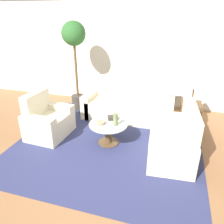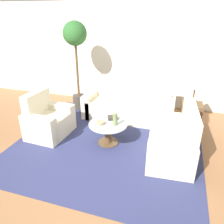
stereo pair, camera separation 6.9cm
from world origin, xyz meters
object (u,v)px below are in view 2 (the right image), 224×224
armchair (47,121)px  vase (115,119)px  coffee_table (108,131)px  table_lamp (196,83)px  potted_plant (76,48)px  book_stack (113,118)px  sofa_main (129,106)px  loveseat (175,141)px  bowl (100,123)px

armchair → vase: (1.44, 0.03, 0.24)m
coffee_table → table_lamp: 2.08m
potted_plant → book_stack: bearing=-42.5°
coffee_table → potted_plant: 2.28m
armchair → table_lamp: size_ratio=1.59×
vase → armchair: bearing=-178.8°
potted_plant → sofa_main: bearing=-6.4°
armchair → table_lamp: 3.16m
potted_plant → loveseat: bearing=-30.1°
sofa_main → potted_plant: potted_plant is taller
coffee_table → vase: 0.30m
armchair → bowl: bearing=-87.3°
sofa_main → vase: (0.03, -1.25, 0.24)m
armchair → potted_plant: 1.91m
loveseat → table_lamp: 1.48m
sofa_main → coffee_table: bearing=-95.3°
table_lamp → book_stack: table_lamp is taller
loveseat → coffee_table: size_ratio=1.86×
sofa_main → vase: size_ratio=8.86×
loveseat → coffee_table: (-1.23, 0.06, -0.03)m
vase → book_stack: bearing=117.5°
coffee_table → table_lamp: size_ratio=1.26×
armchair → loveseat: bearing=-87.2°
loveseat → sofa_main: bearing=-143.4°
potted_plant → bowl: (1.13, -1.44, -1.12)m
vase → bowl: (-0.28, -0.04, -0.09)m
bowl → potted_plant: bearing=128.1°
sofa_main → armchair: (-1.41, -1.28, -0.01)m
sofa_main → vase: sofa_main is taller
vase → table_lamp: bearing=42.3°
coffee_table → book_stack: book_stack is taller
bowl → book_stack: (0.16, 0.26, 0.01)m
armchair → coffee_table: bearing=-85.0°
bowl → book_stack: size_ratio=0.74×
potted_plant → book_stack: 2.07m
sofa_main → table_lamp: (1.40, -0.00, 0.69)m
coffee_table → book_stack: bearing=81.8°
potted_plant → bowl: potted_plant is taller
potted_plant → vase: potted_plant is taller
coffee_table → bowl: size_ratio=4.34×
table_lamp → potted_plant: (-2.77, 0.16, 0.58)m
armchair → loveseat: loveseat is taller
armchair → table_lamp: table_lamp is taller
table_lamp → bowl: (-1.64, -1.28, -0.54)m
table_lamp → potted_plant: bearing=176.7°
loveseat → potted_plant: 3.15m
vase → book_stack: vase is taller
table_lamp → vase: bearing=-137.7°
coffee_table → vase: vase is taller
coffee_table → book_stack: 0.28m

